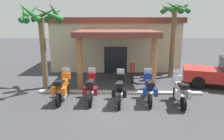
% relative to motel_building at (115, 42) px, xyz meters
% --- Properties ---
extents(ground_plane, '(80.00, 80.00, 0.00)m').
position_rel_motel_building_xyz_m(ground_plane, '(0.08, -9.09, -2.24)').
color(ground_plane, '#38383D').
extents(motel_building, '(11.08, 10.33, 4.37)m').
position_rel_motel_building_xyz_m(motel_building, '(0.00, 0.00, 0.00)').
color(motel_building, beige).
rests_on(motel_building, ground_plane).
extents(motorcycle_orange, '(0.71, 2.21, 1.61)m').
position_rel_motel_building_xyz_m(motorcycle_orange, '(-2.60, -8.83, -1.54)').
color(motorcycle_orange, black).
rests_on(motorcycle_orange, ground_plane).
extents(motorcycle_maroon, '(0.72, 2.21, 1.61)m').
position_rel_motel_building_xyz_m(motorcycle_maroon, '(-1.10, -8.82, -1.54)').
color(motorcycle_maroon, black).
rests_on(motorcycle_maroon, ground_plane).
extents(motorcycle_black, '(0.72, 2.21, 1.61)m').
position_rel_motel_building_xyz_m(motorcycle_black, '(0.39, -9.03, -1.54)').
color(motorcycle_black, black).
rests_on(motorcycle_black, ground_plane).
extents(motorcycle_blue, '(0.71, 2.21, 1.61)m').
position_rel_motel_building_xyz_m(motorcycle_blue, '(1.89, -8.83, -1.54)').
color(motorcycle_blue, black).
rests_on(motorcycle_blue, ground_plane).
extents(motorcycle_silver, '(0.71, 2.21, 1.61)m').
position_rel_motel_building_xyz_m(motorcycle_silver, '(3.39, -9.16, -1.54)').
color(motorcycle_silver, black).
rests_on(motorcycle_silver, ground_plane).
extents(pedestrian, '(0.32, 0.52, 1.60)m').
position_rel_motel_building_xyz_m(pedestrian, '(1.26, -5.48, -1.32)').
color(pedestrian, black).
rests_on(pedestrian, ground_plane).
extents(palm_tree_near_portico, '(2.19, 2.20, 5.49)m').
position_rel_motel_building_xyz_m(palm_tree_near_portico, '(4.23, -3.74, 1.94)').
color(palm_tree_near_portico, brown).
rests_on(palm_tree_near_portico, ground_plane).
extents(palm_tree_roadside, '(2.72, 2.76, 5.25)m').
position_rel_motel_building_xyz_m(palm_tree_roadside, '(-4.23, -6.67, 1.72)').
color(palm_tree_roadside, brown).
rests_on(palm_tree_roadside, ground_plane).
extents(curb_strip, '(9.49, 0.36, 0.12)m').
position_rel_motel_building_xyz_m(curb_strip, '(0.39, -7.56, -2.18)').
color(curb_strip, '#ADA89E').
rests_on(curb_strip, ground_plane).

